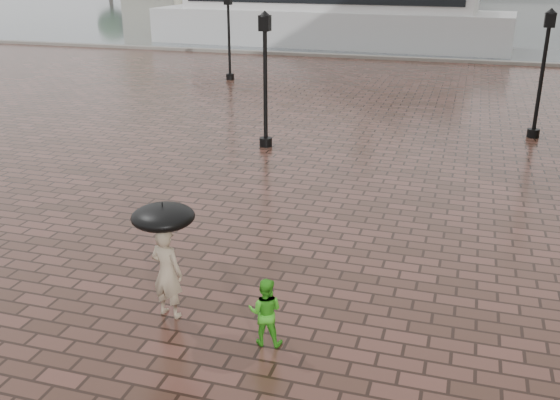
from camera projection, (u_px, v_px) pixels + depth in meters
name	position (u px, v px, depth m)	size (l,w,h in m)	color
ground	(409.00, 320.00, 11.18)	(300.00, 300.00, 0.00)	#382219
harbour_water	(474.00, 5.00, 93.35)	(240.00, 240.00, 0.00)	#465055
quay_edge	(463.00, 62.00, 39.76)	(80.00, 0.60, 0.30)	slate
street_lamps	(329.00, 58.00, 25.40)	(15.44, 12.44, 4.40)	black
adult_pedestrian	(167.00, 273.00, 11.06)	(0.62, 0.41, 1.71)	tan
child_pedestrian	(265.00, 312.00, 10.32)	(0.58, 0.45, 1.20)	green
ferry_near	(328.00, 9.00, 47.24)	(27.43, 8.00, 8.89)	silver
umbrella	(163.00, 217.00, 10.67)	(1.10, 1.10, 1.15)	black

